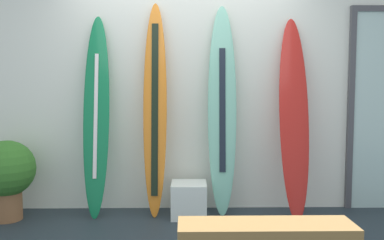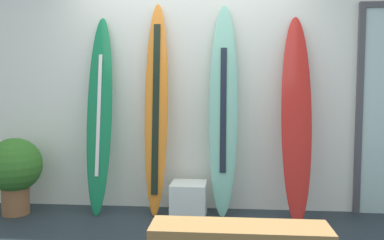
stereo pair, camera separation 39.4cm
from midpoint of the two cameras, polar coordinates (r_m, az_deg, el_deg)
The scene contains 8 objects.
wall_back at distance 4.28m, azimuth -3.55°, elevation 5.93°, with size 7.20×0.20×2.80m, color white.
surfboard_emerald at distance 4.12m, azimuth -16.45°, elevation 0.62°, with size 0.26×0.38×2.05m.
surfboard_sunset at distance 4.01m, azimuth -8.20°, elevation 1.39°, with size 0.24×0.34×2.19m.
surfboard_seafoam at distance 4.01m, azimuth 1.66°, elevation 1.29°, with size 0.30×0.32×2.16m.
surfboard_crimson at distance 4.02m, azimuth 12.02°, elevation 0.28°, with size 0.32×0.53×2.04m.
display_block_left at distance 4.04m, azimuth -3.27°, elevation -11.56°, with size 0.36×0.36×0.35m.
potted_plant at distance 4.36m, azimuth -27.83°, elevation -6.83°, with size 0.56×0.56×0.79m.
bench at distance 2.46m, azimuth 6.14°, elevation -16.29°, with size 1.06×0.28×0.49m.
Camera 1 is at (-0.00, -2.98, 1.29)m, focal length 36.55 mm.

